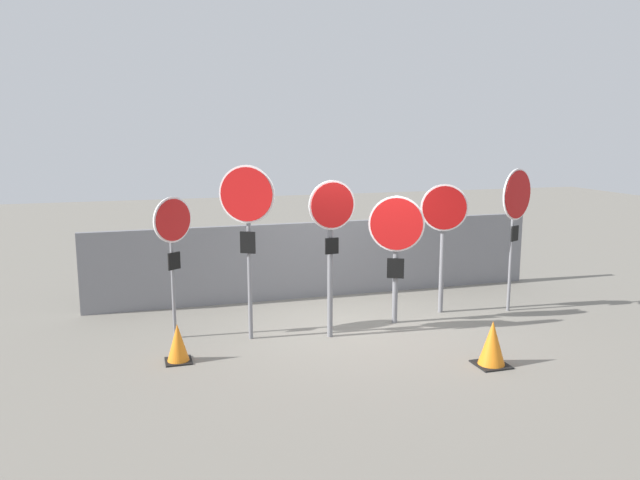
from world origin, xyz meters
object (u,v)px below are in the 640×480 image
object	(u,v)px
stop_sign_2	(331,229)
stop_sign_3	(396,237)
stop_sign_4	(444,224)
traffic_cone_1	(492,344)
stop_sign_1	(247,212)
traffic_cone_0	(178,343)
stop_sign_5	(516,204)
stop_sign_0	(173,233)

from	to	relation	value
stop_sign_2	stop_sign_3	distance (m)	1.28
stop_sign_3	stop_sign_4	size ratio (longest dim) A/B	0.94
stop_sign_3	traffic_cone_1	bearing A→B (deg)	-51.88
stop_sign_1	traffic_cone_0	world-z (taller)	stop_sign_1
stop_sign_5	stop_sign_4	bearing A→B (deg)	141.35
traffic_cone_1	stop_sign_2	bearing A→B (deg)	135.08
stop_sign_1	traffic_cone_1	size ratio (longest dim) A/B	4.25
stop_sign_2	stop_sign_0	bearing A→B (deg)	159.27
stop_sign_1	traffic_cone_1	world-z (taller)	stop_sign_1
stop_sign_0	stop_sign_4	xyz separation A→B (m)	(4.50, 0.05, -0.07)
stop_sign_3	traffic_cone_0	distance (m)	3.80
stop_sign_3	stop_sign_5	xyz separation A→B (m)	(2.24, 0.07, 0.44)
stop_sign_0	traffic_cone_1	distance (m)	4.83
stop_sign_1	stop_sign_5	bearing A→B (deg)	31.32
stop_sign_0	stop_sign_5	size ratio (longest dim) A/B	0.87
stop_sign_2	traffic_cone_0	bearing A→B (deg)	-176.13
stop_sign_2	traffic_cone_0	xyz separation A→B (m)	(-2.32, -0.37, -1.43)
stop_sign_5	stop_sign_2	bearing A→B (deg)	160.18
stop_sign_2	traffic_cone_1	distance (m)	2.81
stop_sign_3	traffic_cone_1	distance (m)	2.43
stop_sign_2	stop_sign_3	world-z (taller)	stop_sign_2
stop_sign_0	stop_sign_4	world-z (taller)	stop_sign_4
stop_sign_5	traffic_cone_0	size ratio (longest dim) A/B	4.63
stop_sign_1	stop_sign_4	xyz separation A→B (m)	(3.44, 0.43, -0.39)
stop_sign_3	stop_sign_5	distance (m)	2.29
traffic_cone_1	stop_sign_1	bearing A→B (deg)	146.07
stop_sign_3	traffic_cone_1	xyz separation A→B (m)	(0.52, -2.08, -1.14)
stop_sign_1	stop_sign_3	distance (m)	2.48
stop_sign_2	traffic_cone_1	xyz separation A→B (m)	(1.73, -1.73, -1.39)
stop_sign_1	traffic_cone_0	distance (m)	2.12
stop_sign_4	traffic_cone_1	bearing A→B (deg)	-80.98
stop_sign_0	stop_sign_2	size ratio (longest dim) A/B	0.90
stop_sign_1	stop_sign_3	bearing A→B (deg)	31.59
stop_sign_0	stop_sign_2	distance (m)	2.36
traffic_cone_0	traffic_cone_1	distance (m)	4.28
stop_sign_4	stop_sign_0	bearing A→B (deg)	-158.78
stop_sign_0	stop_sign_5	distance (m)	5.74
traffic_cone_0	traffic_cone_1	xyz separation A→B (m)	(4.05, -1.36, 0.04)
stop_sign_4	stop_sign_5	xyz separation A→B (m)	(1.23, -0.26, 0.32)
stop_sign_2	traffic_cone_0	size ratio (longest dim) A/B	4.48
stop_sign_0	stop_sign_3	distance (m)	3.50
stop_sign_0	traffic_cone_1	bearing A→B (deg)	-65.14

